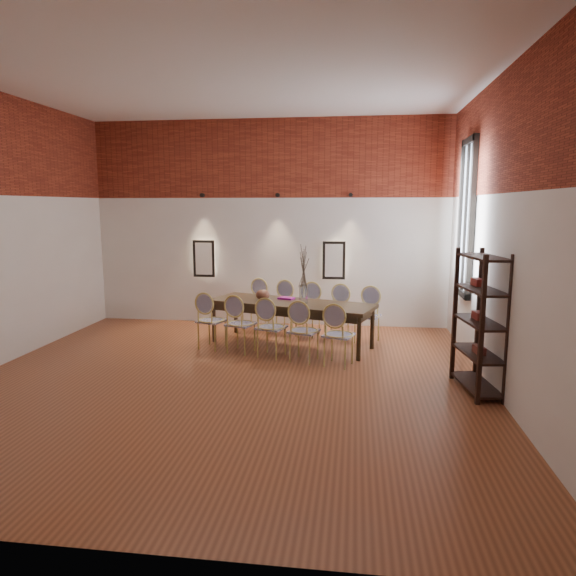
# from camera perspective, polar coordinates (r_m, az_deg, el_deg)

# --- Properties ---
(floor) EXTENTS (7.00, 7.00, 0.02)m
(floor) POSITION_cam_1_polar(r_m,az_deg,el_deg) (7.13, -6.88, -10.26)
(floor) COLOR brown
(floor) RESTS_ON ground
(ceiling) EXTENTS (7.00, 7.00, 0.02)m
(ceiling) POSITION_cam_1_polar(r_m,az_deg,el_deg) (6.93, -7.56, 22.93)
(ceiling) COLOR silver
(ceiling) RESTS_ON ground
(wall_back) EXTENTS (7.00, 0.10, 4.00)m
(wall_back) POSITION_cam_1_polar(r_m,az_deg,el_deg) (10.21, -2.16, 7.17)
(wall_back) COLOR silver
(wall_back) RESTS_ON ground
(wall_front) EXTENTS (7.00, 0.10, 4.00)m
(wall_front) POSITION_cam_1_polar(r_m,az_deg,el_deg) (3.43, -22.28, 2.61)
(wall_front) COLOR silver
(wall_front) RESTS_ON ground
(wall_right) EXTENTS (0.10, 7.00, 4.00)m
(wall_right) POSITION_cam_1_polar(r_m,az_deg,el_deg) (6.78, 23.40, 5.44)
(wall_right) COLOR silver
(wall_right) RESTS_ON ground
(brick_band_back) EXTENTS (7.00, 0.02, 1.50)m
(brick_band_back) POSITION_cam_1_polar(r_m,az_deg,el_deg) (10.17, -2.27, 14.21)
(brick_band_back) COLOR maroon
(brick_band_back) RESTS_ON ground
(brick_band_front) EXTENTS (7.00, 0.02, 1.50)m
(brick_band_front) POSITION_cam_1_polar(r_m,az_deg,el_deg) (3.59, -22.98, 22.99)
(brick_band_front) COLOR maroon
(brick_band_front) RESTS_ON ground
(brick_band_right) EXTENTS (0.02, 7.00, 1.50)m
(brick_band_right) POSITION_cam_1_polar(r_m,az_deg,el_deg) (6.81, 23.50, 16.00)
(brick_band_right) COLOR maroon
(brick_band_right) RESTS_ON ground
(niche_left) EXTENTS (0.36, 0.06, 0.66)m
(niche_left) POSITION_cam_1_polar(r_m,az_deg,el_deg) (10.45, -9.28, 3.26)
(niche_left) COLOR #FFEAC6
(niche_left) RESTS_ON wall_back
(niche_right) EXTENTS (0.36, 0.06, 0.66)m
(niche_right) POSITION_cam_1_polar(r_m,az_deg,el_deg) (10.02, 5.13, 3.09)
(niche_right) COLOR #FFEAC6
(niche_right) RESTS_ON wall_back
(spot_fixture_left) EXTENTS (0.08, 0.10, 0.08)m
(spot_fixture_left) POSITION_cam_1_polar(r_m,az_deg,el_deg) (10.37, -9.51, 10.12)
(spot_fixture_left) COLOR black
(spot_fixture_left) RESTS_ON wall_back
(spot_fixture_mid) EXTENTS (0.08, 0.10, 0.08)m
(spot_fixture_mid) POSITION_cam_1_polar(r_m,az_deg,el_deg) (10.05, -1.16, 10.28)
(spot_fixture_mid) COLOR black
(spot_fixture_mid) RESTS_ON wall_back
(spot_fixture_right) EXTENTS (0.08, 0.10, 0.08)m
(spot_fixture_right) POSITION_cam_1_polar(r_m,az_deg,el_deg) (9.93, 6.98, 10.23)
(spot_fixture_right) COLOR black
(spot_fixture_right) RESTS_ON wall_back
(window_glass) EXTENTS (0.02, 0.78, 2.38)m
(window_glass) POSITION_cam_1_polar(r_m,az_deg,el_deg) (8.69, 19.29, 7.32)
(window_glass) COLOR silver
(window_glass) RESTS_ON wall_right
(window_frame) EXTENTS (0.08, 0.90, 2.50)m
(window_frame) POSITION_cam_1_polar(r_m,az_deg,el_deg) (8.69, 19.16, 7.32)
(window_frame) COLOR black
(window_frame) RESTS_ON wall_right
(window_mullion) EXTENTS (0.06, 0.06, 2.40)m
(window_mullion) POSITION_cam_1_polar(r_m,az_deg,el_deg) (8.69, 19.16, 7.32)
(window_mullion) COLOR black
(window_mullion) RESTS_ON wall_right
(dining_table) EXTENTS (2.92, 1.70, 0.75)m
(dining_table) POSITION_cam_1_polar(r_m,az_deg,el_deg) (8.70, 0.34, -3.98)
(dining_table) COLOR #352414
(dining_table) RESTS_ON floor
(chair_near_a) EXTENTS (0.55, 0.55, 0.94)m
(chair_near_a) POSITION_cam_1_polar(r_m,az_deg,el_deg) (8.60, -8.47, -3.59)
(chair_near_a) COLOR tan
(chair_near_a) RESTS_ON floor
(chair_near_b) EXTENTS (0.55, 0.55, 0.94)m
(chair_near_b) POSITION_cam_1_polar(r_m,az_deg,el_deg) (8.31, -5.27, -3.98)
(chair_near_b) COLOR tan
(chair_near_b) RESTS_ON floor
(chair_near_c) EXTENTS (0.55, 0.55, 0.94)m
(chair_near_c) POSITION_cam_1_polar(r_m,az_deg,el_deg) (8.05, -1.85, -4.38)
(chair_near_c) COLOR tan
(chair_near_c) RESTS_ON floor
(chair_near_d) EXTENTS (0.55, 0.55, 0.94)m
(chair_near_d) POSITION_cam_1_polar(r_m,az_deg,el_deg) (7.81, 1.79, -4.78)
(chair_near_d) COLOR tan
(chair_near_d) RESTS_ON floor
(chair_near_e) EXTENTS (0.55, 0.55, 0.94)m
(chair_near_e) POSITION_cam_1_polar(r_m,az_deg,el_deg) (7.62, 5.65, -5.19)
(chair_near_e) COLOR tan
(chair_near_e) RESTS_ON floor
(chair_far_a) EXTENTS (0.55, 0.55, 0.94)m
(chair_far_a) POSITION_cam_1_polar(r_m,az_deg,el_deg) (9.81, -3.76, -1.93)
(chair_far_a) COLOR tan
(chair_far_a) RESTS_ON floor
(chair_far_b) EXTENTS (0.55, 0.55, 0.94)m
(chair_far_b) POSITION_cam_1_polar(r_m,az_deg,el_deg) (9.56, -0.84, -2.20)
(chair_far_b) COLOR tan
(chair_far_b) RESTS_ON floor
(chair_far_c) EXTENTS (0.55, 0.55, 0.94)m
(chair_far_c) POSITION_cam_1_polar(r_m,az_deg,el_deg) (9.33, 2.23, -2.49)
(chair_far_c) COLOR tan
(chair_far_c) RESTS_ON floor
(chair_far_d) EXTENTS (0.55, 0.55, 0.94)m
(chair_far_d) POSITION_cam_1_polar(r_m,az_deg,el_deg) (9.13, 5.44, -2.78)
(chair_far_d) COLOR tan
(chair_far_d) RESTS_ON floor
(chair_far_e) EXTENTS (0.55, 0.55, 0.94)m
(chair_far_e) POSITION_cam_1_polar(r_m,az_deg,el_deg) (8.96, 8.79, -3.07)
(chair_far_e) COLOR tan
(chair_far_e) RESTS_ON floor
(vase) EXTENTS (0.14, 0.14, 0.30)m
(vase) POSITION_cam_1_polar(r_m,az_deg,el_deg) (8.51, 1.74, -0.68)
(vase) COLOR silver
(vase) RESTS_ON dining_table
(dried_branches) EXTENTS (0.50, 0.50, 0.70)m
(dried_branches) POSITION_cam_1_polar(r_m,az_deg,el_deg) (8.44, 1.75, 2.33)
(dried_branches) COLOR #443628
(dried_branches) RESTS_ON vase
(bowl) EXTENTS (0.24, 0.24, 0.18)m
(bowl) POSITION_cam_1_polar(r_m,az_deg,el_deg) (8.79, -2.83, -0.76)
(bowl) COLOR brown
(bowl) RESTS_ON dining_table
(book) EXTENTS (0.30, 0.25, 0.03)m
(book) POSITION_cam_1_polar(r_m,az_deg,el_deg) (8.88, -0.19, -1.14)
(book) COLOR #871177
(book) RESTS_ON dining_table
(shelving_rack) EXTENTS (0.52, 1.04, 1.80)m
(shelving_rack) POSITION_cam_1_polar(r_m,az_deg,el_deg) (6.91, 20.54, -3.56)
(shelving_rack) COLOR black
(shelving_rack) RESTS_ON floor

